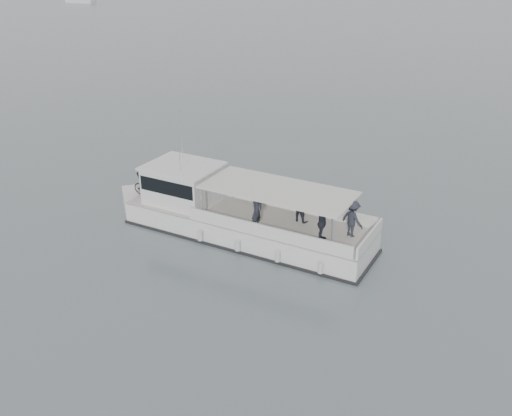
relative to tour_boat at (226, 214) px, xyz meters
The scene contains 2 objects.
ground 4.17m from the tour_boat, 15.60° to the left, with size 1400.00×1400.00×0.00m, color slate.
tour_boat is the anchor object (origin of this frame).
Camera 1 is at (11.44, -19.52, 12.29)m, focal length 40.00 mm.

